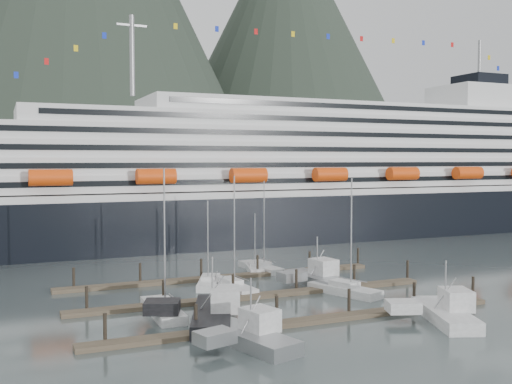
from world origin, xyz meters
TOP-DOWN VIEW (x-y plane):
  - ground at (0.00, 0.00)m, footprint 1600.00×1600.00m
  - mountains at (52.48, 588.54)m, footprint 870.00×440.00m
  - cruise_ship at (30.03, 54.94)m, footprint 210.00×30.40m
  - dock_near at (-4.93, -9.95)m, footprint 48.18×2.28m
  - dock_mid at (-4.93, 3.05)m, footprint 48.18×2.28m
  - dock_far at (-4.93, 16.05)m, footprint 48.18×2.28m
  - sailboat_b at (-18.22, -0.38)m, footprint 3.07×11.14m
  - sailboat_c at (-8.49, 12.27)m, footprint 6.05×9.47m
  - sailboat_d at (-6.57, 8.69)m, footprint 3.87×11.13m
  - sailboat_f at (1.67, 20.00)m, footprint 4.08×8.03m
  - sailboat_g at (2.79, 19.99)m, footprint 3.94×10.30m
  - sailboat_h at (6.11, 0.37)m, footprint 6.51×10.55m
  - trawler_a at (-14.24, -5.50)m, footprint 11.72×14.67m
  - trawler_b at (-13.55, -14.73)m, footprint 9.14×11.47m
  - trawler_d at (9.24, -14.95)m, footprint 10.25×12.70m
  - trawler_e at (5.53, 6.86)m, footprint 9.09×11.91m

SIDE VIEW (x-z plane):
  - ground at x=0.00m, z-range 0.00..0.00m
  - dock_near at x=-4.93m, z-range -1.29..1.91m
  - dock_mid at x=-4.93m, z-range -1.29..1.91m
  - dock_far at x=-4.93m, z-range -1.29..1.91m
  - sailboat_f at x=1.67m, z-range -4.39..5.14m
  - sailboat_c at x=-8.49m, z-range -5.77..6.59m
  - sailboat_g at x=2.79m, z-range -6.90..7.74m
  - sailboat_d at x=-6.57m, z-range -7.49..8.35m
  - sailboat_h at x=6.11m, z-range -7.39..8.30m
  - sailboat_b at x=-18.22m, z-range -8.11..9.02m
  - trawler_b at x=-13.55m, z-range -2.64..4.45m
  - trawler_d at x=9.24m, z-range -2.72..4.55m
  - trawler_e at x=5.53m, z-range -2.80..4.67m
  - trawler_a at x=-14.24m, z-range -2.95..4.89m
  - cruise_ship at x=30.03m, z-range -13.11..37.19m
  - mountains at x=52.48m, z-range -46.60..373.40m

